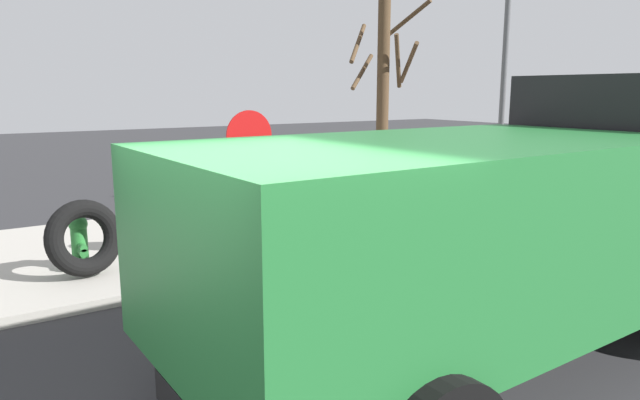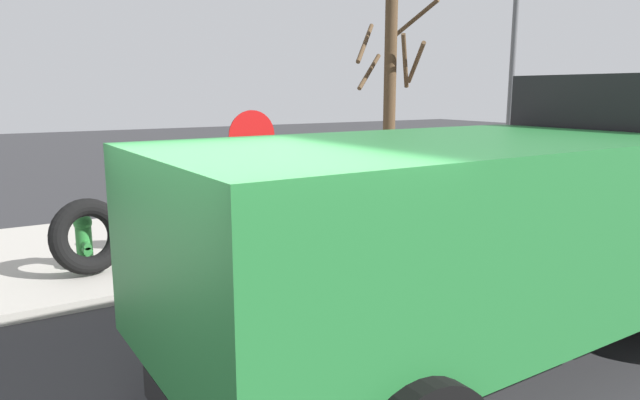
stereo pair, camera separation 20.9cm
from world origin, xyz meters
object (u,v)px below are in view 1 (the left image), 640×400
fire_hydrant (79,241)px  street_light_pole (505,56)px  loose_tire (84,238)px  dump_truck_green (524,212)px  bare_tree (383,99)px  stop_sign (249,158)px

fire_hydrant → street_light_pole: (8.26, -0.95, 2.93)m
loose_tire → dump_truck_green: size_ratio=0.16×
fire_hydrant → bare_tree: bearing=7.8°
street_light_pole → fire_hydrant: bearing=173.5°
street_light_pole → loose_tire: bearing=176.2°
bare_tree → street_light_pole: street_light_pole is taller
fire_hydrant → loose_tire: loose_tire is taller
dump_truck_green → street_light_pole: 6.93m
loose_tire → stop_sign: bearing=-15.6°
fire_hydrant → stop_sign: 2.84m
bare_tree → dump_truck_green: bearing=-117.7°
loose_tire → street_light_pole: bearing=-3.8°
fire_hydrant → loose_tire: size_ratio=0.75×
loose_tire → stop_sign: stop_sign is taller
dump_truck_green → bare_tree: size_ratio=1.53×
loose_tire → dump_truck_green: bearing=-56.5°
stop_sign → dump_truck_green: dump_truck_green is taller
street_light_pole → stop_sign: bearing=-179.0°
street_light_pole → dump_truck_green: bearing=-138.4°
fire_hydrant → stop_sign: stop_sign is taller
dump_truck_green → bare_tree: bare_tree is taller
stop_sign → dump_truck_green: 4.42m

